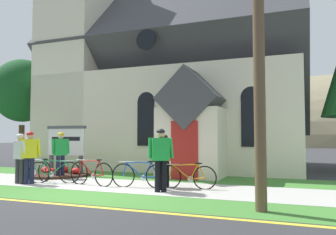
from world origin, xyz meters
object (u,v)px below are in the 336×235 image
(bicycle_blue, at_px, (187,176))
(cyclist_in_blue_jersey, at_px, (164,157))
(church_sign, at_px, (66,143))
(cyclist_in_orange_jersey, at_px, (30,153))
(bicycle_silver, at_px, (140,175))
(cyclist_in_white_jersey, at_px, (20,155))
(cyclist_in_yellow_jersey, at_px, (161,154))
(bicycle_black, at_px, (54,172))
(cyclist_in_green_jersey, at_px, (161,154))
(yard_deciduous_tree, at_px, (23,91))
(bicycle_orange, at_px, (36,170))
(bicycle_red, at_px, (91,173))
(cyclist_in_red_jersey, at_px, (61,151))

(bicycle_blue, relative_size, cyclist_in_blue_jersey, 1.09)
(church_sign, bearing_deg, bicycle_blue, -17.96)
(church_sign, xyz_separation_m, cyclist_in_orange_jersey, (0.76, -2.82, -0.29))
(bicycle_silver, bearing_deg, cyclist_in_white_jersey, -170.16)
(bicycle_silver, relative_size, cyclist_in_yellow_jersey, 1.02)
(bicycle_black, height_order, cyclist_in_green_jersey, cyclist_in_green_jersey)
(bicycle_silver, xyz_separation_m, cyclist_in_orange_jersey, (-3.66, -0.64, 0.62))
(cyclist_in_white_jersey, relative_size, yard_deciduous_tree, 0.28)
(bicycle_orange, distance_m, bicycle_blue, 5.53)
(bicycle_silver, xyz_separation_m, bicycle_blue, (1.38, 0.30, -0.02))
(church_sign, distance_m, bicycle_red, 3.73)
(bicycle_silver, bearing_deg, bicycle_black, -177.50)
(cyclist_in_red_jersey, distance_m, cyclist_in_green_jersey, 4.76)
(bicycle_blue, xyz_separation_m, cyclist_in_orange_jersey, (-5.04, -0.94, 0.63))
(cyclist_in_red_jersey, height_order, cyclist_in_orange_jersey, cyclist_in_orange_jersey)
(bicycle_black, height_order, cyclist_in_blue_jersey, cyclist_in_blue_jersey)
(bicycle_black, bearing_deg, cyclist_in_red_jersey, 120.50)
(church_sign, relative_size, cyclist_in_yellow_jersey, 1.13)
(cyclist_in_red_jersey, bearing_deg, bicycle_black, -59.50)
(bicycle_blue, distance_m, cyclist_in_red_jersey, 5.27)
(bicycle_orange, xyz_separation_m, yard_deciduous_tree, (-5.41, 4.83, 3.65))
(church_sign, relative_size, yard_deciduous_tree, 0.34)
(bicycle_silver, xyz_separation_m, cyclist_in_yellow_jersey, (0.89, -0.58, 0.65))
(cyclist_in_white_jersey, relative_size, cyclist_in_orange_jersey, 0.96)
(bicycle_blue, distance_m, cyclist_in_green_jersey, 1.05)
(cyclist_in_blue_jersey, distance_m, yard_deciduous_tree, 11.64)
(cyclist_in_blue_jersey, bearing_deg, bicycle_orange, -178.41)
(cyclist_in_white_jersey, distance_m, cyclist_in_orange_jersey, 0.35)
(bicycle_red, distance_m, cyclist_in_orange_jersey, 2.17)
(bicycle_black, relative_size, cyclist_in_orange_jersey, 0.97)
(bicycle_orange, distance_m, cyclist_in_blue_jersey, 4.82)
(bicycle_silver, height_order, cyclist_in_red_jersey, cyclist_in_red_jersey)
(bicycle_orange, height_order, yard_deciduous_tree, yard_deciduous_tree)
(church_sign, height_order, cyclist_in_yellow_jersey, church_sign)
(cyclist_in_white_jersey, height_order, cyclist_in_green_jersey, cyclist_in_green_jersey)
(cyclist_in_red_jersey, height_order, cyclist_in_green_jersey, cyclist_in_green_jersey)
(bicycle_black, xyz_separation_m, bicycle_blue, (4.48, 0.43, -0.01))
(cyclist_in_blue_jersey, height_order, cyclist_in_orange_jersey, cyclist_in_orange_jersey)
(bicycle_orange, xyz_separation_m, cyclist_in_orange_jersey, (0.49, -0.83, 0.62))
(cyclist_in_orange_jersey, distance_m, yard_deciduous_tree, 8.71)
(bicycle_silver, distance_m, cyclist_in_orange_jersey, 3.77)
(cyclist_in_green_jersey, bearing_deg, church_sign, 154.94)
(bicycle_red, xyz_separation_m, cyclist_in_blue_jersey, (2.27, 0.47, 0.54))
(bicycle_orange, bearing_deg, cyclist_in_red_jersey, 67.76)
(bicycle_red, height_order, cyclist_in_red_jersey, cyclist_in_red_jersey)
(cyclist_in_blue_jersey, xyz_separation_m, cyclist_in_white_jersey, (-4.64, -1.02, 0.02))
(bicycle_orange, bearing_deg, bicycle_blue, 1.13)
(yard_deciduous_tree, bearing_deg, bicycle_black, -38.56)
(bicycle_blue, relative_size, cyclist_in_white_jersey, 1.07)
(cyclist_in_orange_jersey, bearing_deg, cyclist_in_yellow_jersey, 0.75)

